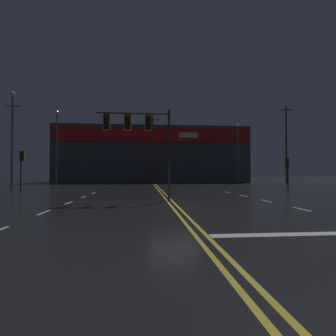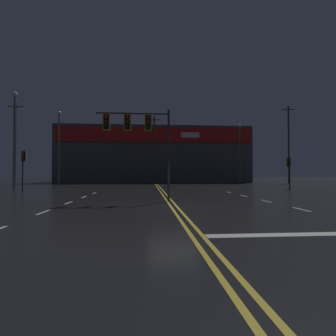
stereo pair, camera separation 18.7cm
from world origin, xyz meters
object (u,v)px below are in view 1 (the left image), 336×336
Objects in this scene: traffic_signal_corner_northwest at (22,161)px; traffic_signal_median at (138,129)px; streetlight_far_left at (238,146)px; traffic_signal_corner_northeast at (287,166)px; streetlight_near_right at (12,127)px; streetlight_median_approach at (57,138)px.

traffic_signal_median is at bearing -41.32° from traffic_signal_corner_northwest.
traffic_signal_median is 1.46× the size of traffic_signal_corner_northwest.
streetlight_far_left is at bearing 30.73° from traffic_signal_corner_northwest.
streetlight_far_left is (0.30, 15.02, 3.69)m from traffic_signal_corner_northeast.
streetlight_far_left is (25.99, 15.45, 3.33)m from traffic_signal_corner_northwest.
streetlight_near_right is (-28.46, 3.57, 4.15)m from traffic_signal_corner_northeast.
streetlight_median_approach reaches higher than traffic_signal_corner_northwest.
traffic_signal_corner_northeast is at bearing -26.15° from streetlight_median_approach.
streetlight_near_right reaches higher than traffic_signal_median.
streetlight_median_approach is (1.41, 9.71, 0.13)m from streetlight_near_right.
traffic_signal_corner_northwest is 6.17m from streetlight_near_right.
streetlight_near_right is at bearing -98.27° from streetlight_median_approach.
traffic_signal_corner_northeast is at bearing -7.14° from streetlight_near_right.
streetlight_median_approach is at bearing 117.66° from traffic_signal_median.
streetlight_median_approach is (-27.05, 13.28, 4.29)m from traffic_signal_corner_northeast.
streetlight_far_left is at bearing 88.84° from traffic_signal_corner_northeast.
streetlight_near_right is 9.82m from streetlight_median_approach.
streetlight_near_right is at bearing 124.75° from traffic_signal_corner_northwest.
traffic_signal_median reaches higher than traffic_signal_corner_northeast.
traffic_signal_median is 19.28m from streetlight_near_right.
streetlight_median_approach is at bearing 81.73° from streetlight_near_right.
traffic_signal_median is 14.46m from traffic_signal_corner_northwest.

